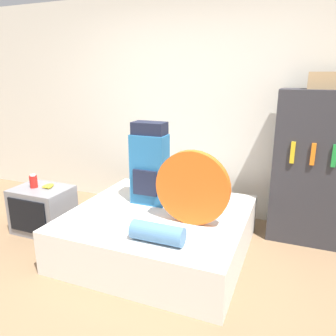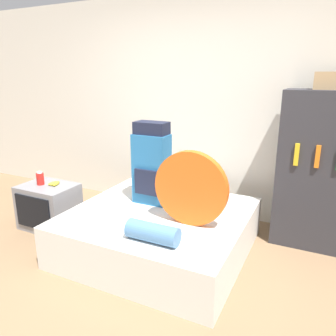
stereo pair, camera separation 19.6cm
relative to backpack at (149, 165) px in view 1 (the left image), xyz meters
name	(u,v)px [view 1 (the left image)]	position (x,y,z in m)	size (l,w,h in m)	color
ground_plane	(117,300)	(0.18, -1.01, -0.81)	(16.00, 16.00, 0.00)	#846647
wall_back	(196,108)	(0.18, 0.95, 0.49)	(8.00, 0.05, 2.60)	silver
bed	(159,231)	(0.18, -0.19, -0.61)	(1.64, 1.58, 0.41)	silver
backpack	(149,165)	(0.00, 0.00, 0.00)	(0.36, 0.23, 0.83)	#23669E
tent_bag	(192,188)	(0.55, -0.30, -0.07)	(0.66, 0.07, 0.66)	#E05B19
sleeping_roll	(157,233)	(0.41, -0.73, -0.32)	(0.43, 0.16, 0.16)	teal
television	(43,210)	(-1.17, -0.28, -0.56)	(0.60, 0.47, 0.50)	gray
canister	(33,181)	(-1.26, -0.29, -0.24)	(0.08, 0.08, 0.15)	red
banana_bunch	(49,186)	(-1.10, -0.23, -0.29)	(0.12, 0.14, 0.04)	yellow
bookshelf	(320,169)	(1.59, 0.63, -0.04)	(0.90, 0.45, 1.55)	#2D2D33
cardboard_box	(328,80)	(1.56, 0.66, 0.82)	(0.35, 0.21, 0.16)	tan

